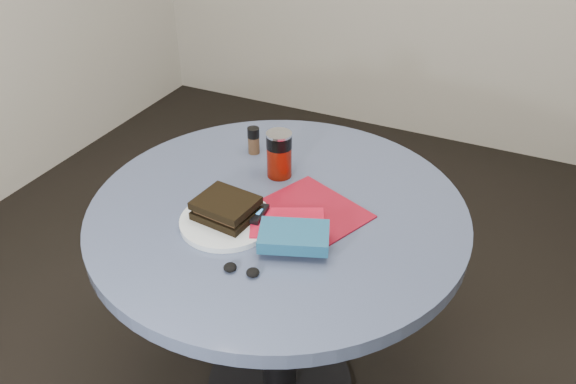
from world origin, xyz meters
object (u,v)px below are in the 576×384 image
at_px(table, 278,252).
at_px(magazine, 315,209).
at_px(novel, 294,236).
at_px(headphones, 241,270).
at_px(pepper_grinder, 254,140).
at_px(plate, 227,221).
at_px(soda_can, 279,154).
at_px(red_book, 288,224).
at_px(sandwich, 226,208).
at_px(mp3_player, 256,213).

bearing_deg(table, magazine, 11.67).
height_order(novel, headphones, novel).
distance_m(pepper_grinder, magazine, 0.35).
relative_size(plate, magazine, 0.92).
bearing_deg(soda_can, red_book, -59.43).
xyz_separation_m(red_book, novel, (0.05, -0.06, 0.02)).
bearing_deg(sandwich, plate, -61.02).
relative_size(plate, sandwich, 1.52).
distance_m(plate, soda_can, 0.27).
bearing_deg(mp3_player, table, 78.33).
xyz_separation_m(plate, soda_can, (0.02, 0.26, 0.06)).
height_order(table, plate, plate).
height_order(plate, headphones, headphones).
distance_m(table, mp3_player, 0.21).
bearing_deg(plate, sandwich, 118.98).
xyz_separation_m(soda_can, novel, (0.17, -0.28, -0.03)).
relative_size(plate, headphones, 2.67).
distance_m(sandwich, novel, 0.20).
relative_size(pepper_grinder, red_book, 0.46).
height_order(sandwich, headphones, sandwich).
height_order(sandwich, mp3_player, sandwich).
relative_size(magazine, novel, 1.57).
relative_size(magazine, mp3_player, 3.14).
bearing_deg(red_book, headphones, -122.01).
relative_size(pepper_grinder, magazine, 0.32).
distance_m(plate, headphones, 0.19).
distance_m(red_book, headphones, 0.19).
bearing_deg(red_book, soda_can, 95.54).
height_order(soda_can, pepper_grinder, soda_can).
height_order(magazine, red_book, red_book).
relative_size(sandwich, pepper_grinder, 1.86).
relative_size(sandwich, headphones, 1.76).
xyz_separation_m(table, sandwich, (-0.09, -0.12, 0.20)).
relative_size(soda_can, mp3_player, 1.64).
bearing_deg(red_book, novel, -78.87).
bearing_deg(plate, red_book, 18.01).
xyz_separation_m(plate, novel, (0.19, -0.02, 0.03)).
distance_m(sandwich, soda_can, 0.26).
bearing_deg(novel, table, 107.79).
relative_size(table, sandwich, 6.41).
relative_size(table, headphones, 11.28).
height_order(pepper_grinder, magazine, pepper_grinder).
xyz_separation_m(novel, mp3_player, (-0.13, 0.06, -0.01)).
distance_m(table, red_book, 0.20).
bearing_deg(mp3_player, soda_can, 100.85).
xyz_separation_m(plate, pepper_grinder, (-0.11, 0.35, 0.04)).
relative_size(soda_can, red_book, 0.74).
bearing_deg(sandwich, headphones, -50.32).
bearing_deg(magazine, novel, -61.78).
xyz_separation_m(soda_can, pepper_grinder, (-0.13, 0.08, -0.03)).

